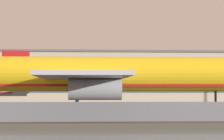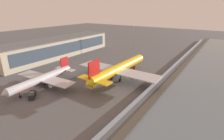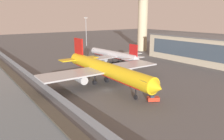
# 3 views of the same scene
# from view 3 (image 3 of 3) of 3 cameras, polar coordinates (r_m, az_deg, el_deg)

# --- Properties ---
(ground_plane) EXTENTS (500.00, 500.00, 0.00)m
(ground_plane) POSITION_cam_3_polar(r_m,az_deg,el_deg) (69.65, -1.37, -5.22)
(ground_plane) COLOR #565659
(shoreline_seawall) EXTENTS (320.00, 3.00, 0.50)m
(shoreline_seawall) POSITION_cam_3_polar(r_m,az_deg,el_deg) (61.19, -17.62, -8.43)
(shoreline_seawall) COLOR #474238
(shoreline_seawall) RESTS_ON ground
(perimeter_fence) EXTENTS (280.00, 0.10, 2.29)m
(perimeter_fence) POSITION_cam_3_polar(r_m,az_deg,el_deg) (62.24, -13.73, -6.90)
(perimeter_fence) COLOR slate
(perimeter_fence) RESTS_ON ground
(cargo_jet_yellow) EXTENTS (50.25, 42.99, 14.39)m
(cargo_jet_yellow) POSITION_cam_3_polar(r_m,az_deg,el_deg) (73.24, -2.06, 0.22)
(cargo_jet_yellow) COLOR yellow
(cargo_jet_yellow) RESTS_ON ground
(passenger_jet_silver) EXTENTS (36.89, 31.71, 10.75)m
(passenger_jet_silver) POSITION_cam_3_polar(r_m,az_deg,el_deg) (108.52, 0.39, 3.98)
(passenger_jet_silver) COLOR silver
(passenger_jet_silver) RESTS_ON ground
(baggage_tug) EXTENTS (2.99, 3.57, 1.80)m
(baggage_tug) POSITION_cam_3_polar(r_m,az_deg,el_deg) (61.37, 10.68, -7.37)
(baggage_tug) COLOR red
(baggage_tug) RESTS_ON ground
(ops_van) EXTENTS (5.07, 5.24, 2.48)m
(ops_van) POSITION_cam_3_polar(r_m,az_deg,el_deg) (113.81, -4.44, 2.96)
(ops_van) COLOR #1E2328
(ops_van) RESTS_ON ground
(control_tower) EXTENTS (12.64, 12.64, 42.03)m
(control_tower) POSITION_cam_3_polar(r_m,az_deg,el_deg) (148.75, 8.09, 14.32)
(control_tower) COLOR #C6B793
(control_tower) RESTS_ON ground
(apron_light_mast_apron_east) EXTENTS (3.20, 0.40, 22.36)m
(apron_light_mast_apron_east) POSITION_cam_3_polar(r_m,az_deg,el_deg) (126.17, -6.74, 9.12)
(apron_light_mast_apron_east) COLOR #93969B
(apron_light_mast_apron_east) RESTS_ON ground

